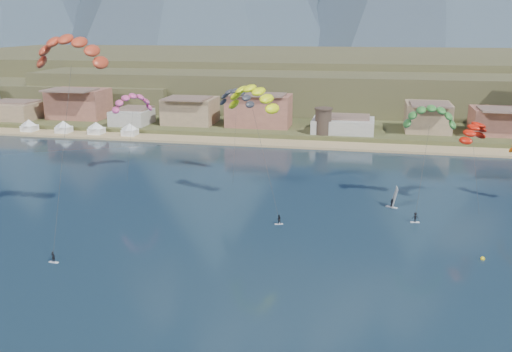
% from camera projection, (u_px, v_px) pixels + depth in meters
% --- Properties ---
extents(ground, '(2400.00, 2400.00, 0.00)m').
position_uv_depth(ground, '(207.00, 312.00, 73.44)').
color(ground, black).
rests_on(ground, ground).
extents(beach, '(2200.00, 12.00, 0.90)m').
position_uv_depth(beach, '(304.00, 144.00, 173.40)').
color(beach, tan).
rests_on(beach, ground).
extents(land, '(2200.00, 900.00, 4.00)m').
position_uv_depth(land, '(355.00, 57.00, 601.89)').
color(land, brown).
rests_on(land, ground).
extents(foothills, '(940.00, 210.00, 18.00)m').
position_uv_depth(foothills, '(378.00, 78.00, 286.01)').
color(foothills, brown).
rests_on(foothills, ground).
extents(town, '(400.00, 24.00, 12.00)m').
position_uv_depth(town, '(196.00, 108.00, 194.26)').
color(town, beige).
rests_on(town, ground).
extents(watchtower, '(5.82, 5.82, 8.60)m').
position_uv_depth(watchtower, '(323.00, 121.00, 178.34)').
color(watchtower, '#47382D').
rests_on(watchtower, ground).
extents(beach_tents, '(43.40, 6.40, 5.00)m').
position_uv_depth(beach_tents, '(79.00, 124.00, 187.39)').
color(beach_tents, white).
rests_on(beach_tents, ground).
extents(kitesurfer_red, '(13.52, 19.38, 37.22)m').
position_uv_depth(kitesurfer_red, '(70.00, 46.00, 95.40)').
color(kitesurfer_red, silver).
rests_on(kitesurfer_red, ground).
extents(kitesurfer_yellow, '(14.81, 16.75, 27.11)m').
position_uv_depth(kitesurfer_yellow, '(253.00, 94.00, 111.53)').
color(kitesurfer_yellow, silver).
rests_on(kitesurfer_yellow, ground).
extents(kitesurfer_green, '(10.98, 15.30, 22.95)m').
position_uv_depth(kitesurfer_green, '(430.00, 114.00, 112.64)').
color(kitesurfer_green, silver).
rests_on(kitesurfer_green, ground).
extents(distant_kite_pink, '(10.31, 9.94, 21.87)m').
position_uv_depth(distant_kite_pink, '(132.00, 100.00, 135.26)').
color(distant_kite_pink, '#262626').
rests_on(distant_kite_pink, ground).
extents(distant_kite_dark, '(10.46, 7.60, 23.07)m').
position_uv_depth(distant_kite_dark, '(236.00, 95.00, 133.45)').
color(distant_kite_dark, '#262626').
rests_on(distant_kite_dark, ground).
extents(distant_kite_red, '(7.64, 9.68, 19.03)m').
position_uv_depth(distant_kite_red, '(474.00, 128.00, 113.30)').
color(distant_kite_red, '#262626').
rests_on(distant_kite_red, ground).
extents(windsurfer, '(2.70, 2.76, 4.34)m').
position_uv_depth(windsurfer, '(393.00, 201.00, 114.63)').
color(windsurfer, silver).
rests_on(windsurfer, ground).
extents(buoy, '(0.73, 0.73, 0.73)m').
position_uv_depth(buoy, '(483.00, 259.00, 89.78)').
color(buoy, yellow).
rests_on(buoy, ground).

